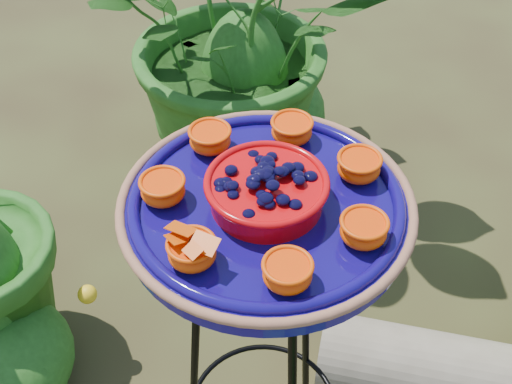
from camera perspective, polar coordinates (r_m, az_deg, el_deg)
tripod_stand at (r=1.33m, az=0.68°, el=-12.24°), size 0.31×0.33×0.83m
feeder_dish at (r=1.05m, az=0.84°, el=-0.97°), size 0.44×0.44×0.10m
driftwood_log at (r=1.84m, az=14.31°, el=-13.69°), size 0.60×0.42×0.19m
shrub_back_left at (r=2.18m, az=-0.98°, el=13.36°), size 1.20×1.18×1.01m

